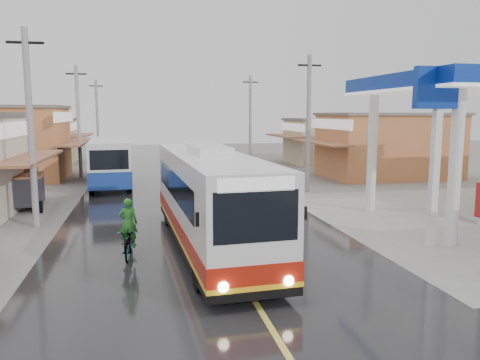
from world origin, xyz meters
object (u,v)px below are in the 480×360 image
(cyclist, at_px, (129,238))
(tricycle_far, at_px, (23,182))
(second_bus, at_px, (111,161))
(tricycle_near, at_px, (28,190))
(coach_bus, at_px, (209,199))

(cyclist, xyz_separation_m, tricycle_far, (-5.69, 10.97, 0.41))
(second_bus, distance_m, tricycle_near, 7.99)
(tricycle_far, bearing_deg, tricycle_near, -85.23)
(second_bus, distance_m, tricycle_far, 6.50)
(cyclist, bearing_deg, coach_bus, 17.54)
(cyclist, relative_size, tricycle_near, 0.87)
(second_bus, bearing_deg, coach_bus, -77.31)
(cyclist, distance_m, tricycle_near, 10.04)
(tricycle_near, relative_size, tricycle_far, 0.90)
(tricycle_near, bearing_deg, cyclist, -67.07)
(second_bus, bearing_deg, tricycle_far, -133.18)
(second_bus, bearing_deg, tricycle_near, -118.52)
(cyclist, bearing_deg, second_bus, 99.55)
(second_bus, relative_size, tricycle_far, 3.61)
(second_bus, height_order, tricycle_far, second_bus)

